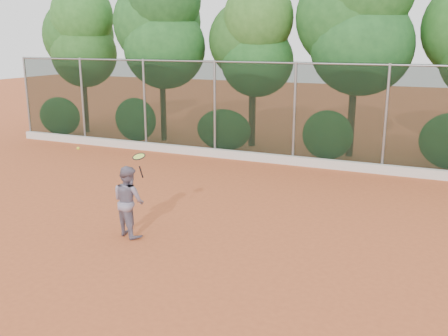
% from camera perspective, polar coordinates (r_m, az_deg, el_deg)
% --- Properties ---
extents(ground, '(80.00, 80.00, 0.00)m').
position_cam_1_polar(ground, '(11.38, -2.04, -7.27)').
color(ground, '#BE572C').
rests_on(ground, ground).
extents(concrete_curb, '(24.00, 0.20, 0.30)m').
position_cam_1_polar(concrete_curb, '(17.45, 7.70, 0.87)').
color(concrete_curb, silver).
rests_on(concrete_curb, ground).
extents(tennis_player, '(0.94, 0.85, 1.58)m').
position_cam_1_polar(tennis_player, '(11.11, -10.83, -3.74)').
color(tennis_player, slate).
rests_on(tennis_player, ground).
extents(chainlink_fence, '(24.09, 0.09, 3.50)m').
position_cam_1_polar(chainlink_fence, '(17.30, 8.06, 6.51)').
color(chainlink_fence, black).
rests_on(chainlink_fence, ground).
extents(foliage_backdrop, '(23.70, 3.63, 7.55)m').
position_cam_1_polar(foliage_backdrop, '(19.20, 8.38, 14.89)').
color(foliage_backdrop, '#442A1A').
rests_on(foliage_backdrop, ground).
extents(tennis_racket, '(0.31, 0.31, 0.55)m').
position_cam_1_polar(tennis_racket, '(10.50, -9.67, 1.10)').
color(tennis_racket, black).
rests_on(tennis_racket, ground).
extents(tennis_ball_in_flight, '(0.07, 0.07, 0.07)m').
position_cam_1_polar(tennis_ball_in_flight, '(11.60, -16.33, 2.18)').
color(tennis_ball_in_flight, gold).
rests_on(tennis_ball_in_flight, ground).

